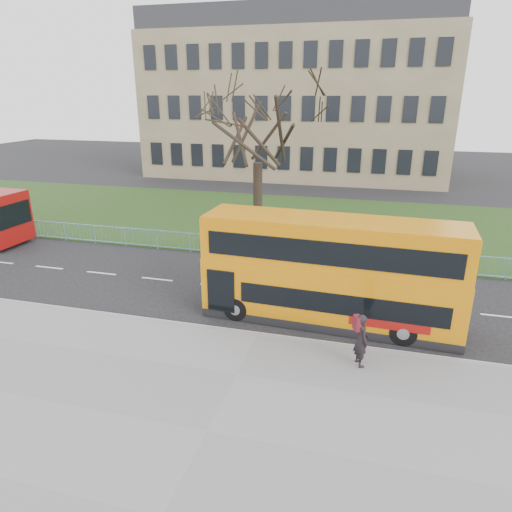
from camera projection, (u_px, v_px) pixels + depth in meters
The scene contains 9 objects.
ground at pixel (267, 318), 17.98m from camera, with size 120.00×120.00×0.00m, color black.
pavement at pixel (207, 433), 11.82m from camera, with size 80.00×10.50×0.12m, color slate.
kerb at pixel (257, 335), 16.55m from camera, with size 80.00×0.20×0.14m, color gray.
grass_verge at pixel (316, 223), 30.98m from camera, with size 80.00×15.40×0.08m, color #1C3613.
guard_railing at pixel (297, 251), 23.80m from camera, with size 40.00×0.12×1.10m, color #6FA8C6, non-canonical shape.
bare_tree at pixel (258, 148), 25.97m from camera, with size 7.47×7.47×10.67m, color black, non-canonical shape.
civic_building at pixel (299, 106), 48.66m from camera, with size 30.00×15.00×14.00m, color #79674D.
yellow_bus at pixel (331, 269), 17.04m from camera, with size 9.69×2.73×4.02m.
pedestrian at pixel (361, 340), 14.39m from camera, with size 0.65×0.43×1.78m, color black.
Camera 1 is at (3.68, -15.67, 8.38)m, focal length 32.00 mm.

